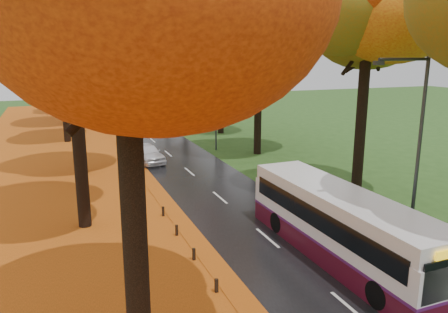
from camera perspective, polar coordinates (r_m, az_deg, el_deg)
road at (r=31.46m, az=-5.06°, el=-1.57°), size 6.50×90.00×0.04m
centre_line at (r=31.46m, az=-5.07°, el=-1.52°), size 0.12×90.00×0.01m
leaf_verge at (r=30.32m, az=-21.63°, el=-3.08°), size 12.00×90.00×0.02m
leaf_drift at (r=30.78m, az=-10.52°, el=-2.04°), size 0.90×90.00×0.01m
trees_left at (r=31.33m, az=-19.75°, el=15.24°), size 9.20×74.00×13.88m
trees_right at (r=34.86m, az=5.52°, el=15.93°), size 9.30×74.20×13.96m
streetlamp_near at (r=17.71m, az=23.57°, el=1.18°), size 2.45×0.18×8.00m
streetlamp_mid at (r=36.54m, az=-1.45°, el=8.05°), size 2.45×0.18×8.00m
streetlamp_far at (r=57.66m, az=-9.03°, el=9.86°), size 2.45×0.18×8.00m
bus at (r=18.22m, az=14.91°, el=-8.46°), size 2.54×10.46×2.74m
car_white at (r=33.35m, az=-10.02°, el=0.45°), size 2.35×4.44×1.44m
car_silver at (r=47.82m, az=-13.81°, el=4.17°), size 2.22×4.58×1.45m
car_dark at (r=53.22m, az=-14.61°, el=4.92°), size 2.61×4.54×1.24m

